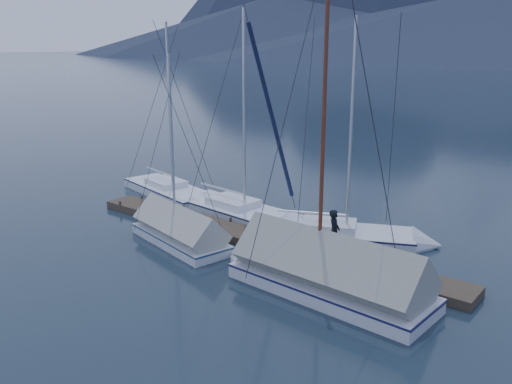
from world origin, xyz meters
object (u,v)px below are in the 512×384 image
at_px(sailboat_open_left, 178,195).
at_px(sailboat_open_right, 359,238).
at_px(sailboat_covered_far, 174,231).
at_px(sailboat_covered_near, 314,274).
at_px(person, 334,232).
at_px(sailboat_open_mid, 253,217).

bearing_deg(sailboat_open_left, sailboat_open_right, 0.34).
bearing_deg(sailboat_covered_far, sailboat_open_right, 36.96).
height_order(sailboat_covered_near, sailboat_covered_far, sailboat_covered_near).
distance_m(sailboat_open_right, person, 2.80).
height_order(sailboat_open_left, sailboat_open_right, sailboat_open_left).
xyz_separation_m(sailboat_open_left, sailboat_open_mid, (5.54, -0.52, 0.01)).
bearing_deg(sailboat_covered_near, sailboat_covered_far, 177.48).
distance_m(sailboat_open_mid, sailboat_covered_near, 7.54).
relative_size(sailboat_covered_near, sailboat_covered_far, 1.24).
bearing_deg(person, sailboat_open_mid, 48.54).
distance_m(sailboat_covered_far, person, 6.84).
bearing_deg(sailboat_covered_far, sailboat_covered_near, -2.52).
bearing_deg(sailboat_covered_near, sailboat_open_right, 100.54).
xyz_separation_m(sailboat_covered_far, person, (6.47, 2.08, 0.80)).
distance_m(sailboat_open_right, sailboat_covered_far, 7.76).
relative_size(sailboat_covered_near, person, 5.99).
bearing_deg(sailboat_covered_far, person, 17.78).
relative_size(sailboat_open_left, person, 5.72).
height_order(sailboat_open_left, person, sailboat_open_left).
bearing_deg(sailboat_open_right, sailboat_open_mid, -173.55).
relative_size(sailboat_open_left, sailboat_covered_far, 1.19).
distance_m(sailboat_open_left, sailboat_open_right, 10.73).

